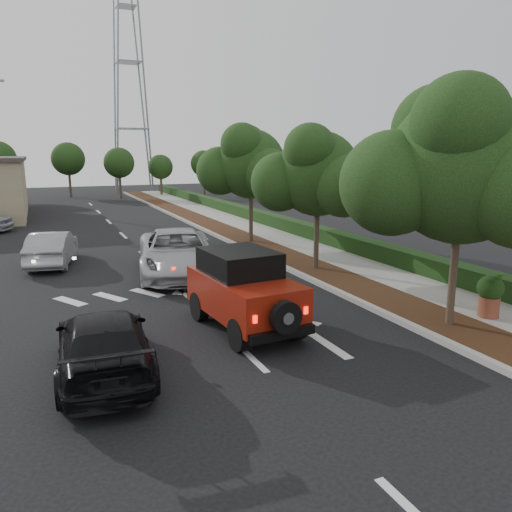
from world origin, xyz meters
TOP-DOWN VIEW (x-y plane):
  - ground at (0.00, 0.00)m, footprint 120.00×120.00m
  - curb at (4.60, 12.00)m, footprint 0.20×70.00m
  - planting_strip at (5.60, 12.00)m, footprint 1.80×70.00m
  - sidewalk at (7.50, 12.00)m, footprint 2.00×70.00m
  - hedge at (8.90, 12.00)m, footprint 0.80×70.00m
  - transmission_tower at (6.00, 48.00)m, footprint 7.00×4.00m
  - street_tree_near at (5.60, -0.50)m, footprint 3.80×3.80m
  - street_tree_mid at (5.60, 6.50)m, footprint 3.20×3.20m
  - street_tree_far at (5.60, 13.00)m, footprint 3.40×3.40m
  - light_pole_a at (-6.50, 26.00)m, footprint 2.00×0.22m
  - red_jeep at (0.55, 1.75)m, footprint 2.08×4.14m
  - silver_suv_ahead at (0.50, 8.11)m, footprint 3.85×6.43m
  - black_suv_oncoming at (-3.14, 0.28)m, footprint 2.19×4.72m
  - silver_sedan_oncoming at (-3.80, 11.70)m, footprint 2.27×4.43m
  - terracotta_planter at (6.98, -0.51)m, footprint 0.70×0.70m

SIDE VIEW (x-z plane):
  - ground at x=0.00m, z-range 0.00..0.00m
  - transmission_tower at x=6.00m, z-range -14.00..14.00m
  - street_tree_near at x=5.60m, z-range -2.96..2.96m
  - street_tree_mid at x=5.60m, z-range -2.66..2.66m
  - street_tree_far at x=5.60m, z-range -2.81..2.81m
  - light_pole_a at x=-6.50m, z-range -4.50..4.50m
  - planting_strip at x=5.60m, z-range 0.00..0.12m
  - sidewalk at x=7.50m, z-range 0.00..0.12m
  - curb at x=4.60m, z-range 0.00..0.15m
  - hedge at x=8.90m, z-range 0.00..0.80m
  - black_suv_oncoming at x=-3.14m, z-range 0.00..1.33m
  - silver_sedan_oncoming at x=-3.80m, z-range 0.00..1.39m
  - terracotta_planter at x=6.98m, z-range 0.21..1.44m
  - silver_suv_ahead at x=0.50m, z-range 0.00..1.67m
  - red_jeep at x=0.55m, z-range 0.02..2.08m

